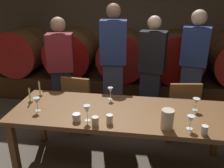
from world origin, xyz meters
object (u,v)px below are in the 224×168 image
(cup_center_right, at_px, (110,119))
(guest_center_right, at_px, (151,71))
(wine_glass_right, at_px, (191,120))
(wine_glass_far_right, at_px, (196,102))
(chair_left, at_px, (79,101))
(chair_right, at_px, (181,108))
(cup_far_right, at_px, (204,130))
(guest_far_right, at_px, (193,67))
(guest_center_left, at_px, (113,64))
(wine_glass_center, at_px, (110,91))
(cup_center_left, at_px, (95,121))
(wine_barrel_far_left, at_px, (24,50))
(pitcher, at_px, (167,119))
(dining_table, at_px, (122,116))
(wine_barrel_left, at_px, (73,52))
(candle_right, at_px, (40,92))
(wine_barrel_right, at_px, (177,56))
(guest_far_left, at_px, (62,70))
(candle_left, at_px, (30,98))
(wine_barrel_center, at_px, (123,54))
(wine_glass_left, at_px, (87,110))
(cup_far_left, at_px, (77,117))
(wine_glass_far_left, at_px, (37,101))

(cup_center_right, bearing_deg, guest_center_right, 73.62)
(wine_glass_right, distance_m, wine_glass_far_right, 0.41)
(chair_left, distance_m, chair_right, 1.42)
(cup_far_right, bearing_deg, guest_far_right, 84.87)
(guest_center_left, distance_m, wine_glass_far_right, 1.42)
(wine_glass_center, distance_m, cup_center_left, 0.61)
(wine_glass_right, bearing_deg, guest_center_right, 104.07)
(wine_glass_right, bearing_deg, wine_glass_center, 147.39)
(wine_barrel_far_left, relative_size, pitcher, 4.80)
(chair_left, height_order, wine_glass_right, same)
(dining_table, distance_m, chair_left, 0.98)
(wine_glass_far_right, bearing_deg, wine_barrel_left, 136.54)
(cup_center_right, relative_size, cup_far_right, 1.05)
(candle_right, bearing_deg, wine_barrel_right, 43.69)
(candle_right, relative_size, cup_center_right, 2.24)
(guest_far_left, relative_size, candle_left, 8.27)
(dining_table, height_order, wine_glass_far_right, wine_glass_far_right)
(wine_barrel_center, bearing_deg, cup_center_left, -90.99)
(wine_glass_left, relative_size, wine_glass_far_right, 1.21)
(cup_center_right, bearing_deg, wine_glass_right, 0.62)
(wine_barrel_center, height_order, cup_far_left, wine_barrel_center)
(chair_right, xyz_separation_m, cup_center_left, (-0.97, -0.99, 0.29))
(wine_barrel_left, bearing_deg, wine_glass_left, -69.58)
(dining_table, xyz_separation_m, cup_far_right, (0.79, -0.34, 0.11))
(chair_right, bearing_deg, wine_glass_right, 77.94)
(guest_center_left, xyz_separation_m, cup_center_left, (0.02, -1.41, -0.15))
(guest_center_right, height_order, candle_left, guest_center_right)
(pitcher, xyz_separation_m, cup_far_left, (-0.89, 0.01, -0.06))
(chair_left, relative_size, guest_far_left, 0.54)
(wine_barrel_right, height_order, chair_right, wine_barrel_right)
(guest_center_right, relative_size, candle_right, 7.83)
(wine_barrel_right, bearing_deg, candle_left, -134.06)
(candle_right, bearing_deg, guest_far_left, 88.81)
(wine_glass_far_right, distance_m, cup_center_right, 0.98)
(wine_barrel_center, distance_m, wine_glass_far_left, 2.24)
(wine_glass_right, distance_m, cup_center_left, 0.91)
(dining_table, relative_size, chair_right, 2.77)
(chair_left, xyz_separation_m, guest_far_right, (1.62, 0.59, 0.40))
(wine_barrel_far_left, height_order, guest_center_right, guest_center_right)
(candle_right, relative_size, wine_glass_right, 1.48)
(chair_right, relative_size, cup_far_right, 9.88)
(chair_right, height_order, guest_center_left, guest_center_left)
(wine_barrel_right, xyz_separation_m, candle_right, (-1.83, -1.75, -0.06))
(wine_glass_center, height_order, cup_center_right, wine_glass_center)
(wine_glass_right, bearing_deg, candle_right, 163.75)
(wine_barrel_right, relative_size, chair_right, 1.07)
(guest_center_left, bearing_deg, guest_far_left, 2.35)
(guest_center_right, height_order, wine_glass_far_left, guest_center_right)
(cup_far_left, height_order, cup_far_right, cup_far_right)
(wine_barrel_left, xyz_separation_m, chair_right, (1.90, -1.32, -0.37))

